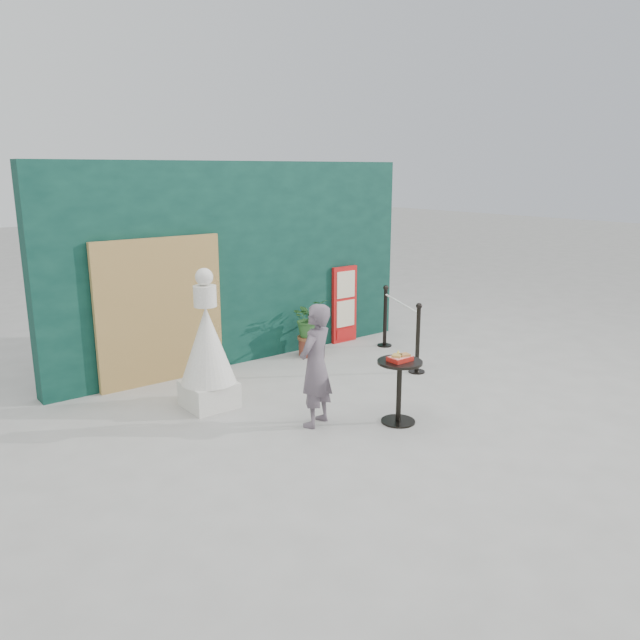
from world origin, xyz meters
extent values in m
plane|color=#ADAAA5|center=(0.00, 0.00, 0.00)|extent=(60.00, 60.00, 0.00)
cube|color=#092C25|center=(0.00, 3.15, 1.50)|extent=(6.00, 0.30, 3.00)
cube|color=tan|center=(-1.40, 2.94, 1.00)|extent=(1.80, 0.08, 2.00)
imported|color=#60525E|center=(-0.67, 0.43, 0.72)|extent=(0.61, 0.52, 1.43)
cube|color=red|center=(1.90, 2.96, 0.65)|extent=(0.50, 0.06, 1.30)
cube|color=beige|center=(1.90, 2.92, 1.00)|extent=(0.38, 0.02, 0.45)
cube|color=beige|center=(1.90, 2.92, 0.50)|extent=(0.38, 0.02, 0.45)
cube|color=red|center=(1.90, 2.92, 0.15)|extent=(0.38, 0.02, 0.18)
cube|color=silver|center=(-1.36, 1.70, 0.16)|extent=(0.58, 0.58, 0.32)
cone|color=white|center=(-1.36, 1.70, 0.80)|extent=(0.68, 0.68, 0.96)
cylinder|color=white|center=(-1.36, 1.70, 1.40)|extent=(0.28, 0.28, 0.26)
sphere|color=silver|center=(-1.36, 1.70, 1.64)|extent=(0.21, 0.21, 0.21)
cylinder|color=black|center=(0.13, -0.11, 0.01)|extent=(0.40, 0.40, 0.02)
cylinder|color=black|center=(0.13, -0.11, 0.36)|extent=(0.06, 0.06, 0.72)
cylinder|color=black|center=(0.13, -0.11, 0.73)|extent=(0.52, 0.52, 0.03)
cube|color=red|center=(0.13, -0.11, 0.78)|extent=(0.26, 0.19, 0.05)
cube|color=red|center=(0.13, -0.11, 0.80)|extent=(0.24, 0.17, 0.00)
cube|color=gold|center=(0.09, -0.10, 0.82)|extent=(0.15, 0.14, 0.02)
cube|color=tan|center=(0.18, -0.13, 0.82)|extent=(0.13, 0.13, 0.02)
cone|color=yellow|center=(0.15, -0.06, 0.83)|extent=(0.06, 0.06, 0.06)
cylinder|color=brown|center=(0.92, 2.67, 0.14)|extent=(0.33, 0.33, 0.27)
cylinder|color=#935C30|center=(0.92, 2.67, 0.29)|extent=(0.36, 0.36, 0.05)
imported|color=#2B5C27|center=(0.92, 2.67, 0.62)|extent=(0.54, 0.47, 0.60)
cylinder|color=black|center=(1.66, 1.03, 0.01)|extent=(0.24, 0.24, 0.02)
cylinder|color=black|center=(1.66, 1.03, 0.48)|extent=(0.06, 0.06, 0.96)
sphere|color=black|center=(1.66, 1.03, 0.99)|extent=(0.09, 0.09, 0.09)
cylinder|color=black|center=(2.26, 2.33, 0.01)|extent=(0.24, 0.24, 0.02)
cylinder|color=black|center=(2.26, 2.33, 0.48)|extent=(0.06, 0.06, 0.96)
sphere|color=black|center=(2.26, 2.33, 0.99)|extent=(0.09, 0.09, 0.09)
cylinder|color=white|center=(1.96, 1.68, 0.88)|extent=(0.63, 1.31, 0.03)
camera|label=1|loc=(-4.79, -4.92, 2.89)|focal=35.00mm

